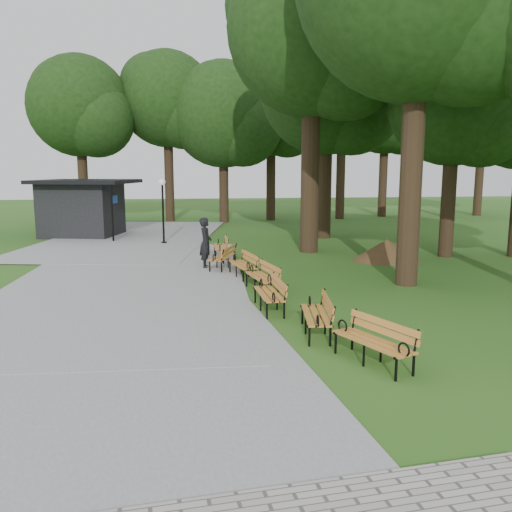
{
  "coord_description": "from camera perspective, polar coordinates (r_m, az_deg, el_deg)",
  "views": [
    {
      "loc": [
        -1.8,
        -14.43,
        3.72
      ],
      "look_at": [
        0.17,
        0.97,
        1.1
      ],
      "focal_mm": 36.87,
      "sensor_mm": 36.0,
      "label": 1
    }
  ],
  "objects": [
    {
      "name": "bench_3",
      "position": [
        15.89,
        0.62,
        -2.33
      ],
      "size": [
        1.0,
        1.99,
        0.88
      ],
      "primitive_type": null,
      "rotation": [
        0.0,
        0.0,
        -1.38
      ],
      "color": "#C1762C",
      "rests_on": "ground"
    },
    {
      "name": "person",
      "position": [
        19.61,
        -5.49,
        1.41
      ],
      "size": [
        0.5,
        0.72,
        1.9
      ],
      "primitive_type": "imported",
      "rotation": [
        0.0,
        0.0,
        1.5
      ],
      "color": "black",
      "rests_on": "ground"
    },
    {
      "name": "bench_6",
      "position": [
        22.01,
        -3.89,
        0.99
      ],
      "size": [
        0.68,
        1.91,
        0.88
      ],
      "primitive_type": null,
      "rotation": [
        0.0,
        0.0,
        -1.59
      ],
      "color": "#C1762C",
      "rests_on": "ground"
    },
    {
      "name": "lamp_post",
      "position": [
        26.11,
        -10.1,
        6.29
      ],
      "size": [
        0.32,
        0.32,
        3.18
      ],
      "color": "black",
      "rests_on": "ground"
    },
    {
      "name": "ground",
      "position": [
        15.01,
        -0.19,
        -4.77
      ],
      "size": [
        100.0,
        100.0,
        0.0
      ],
      "primitive_type": "plane",
      "color": "#265518",
      "rests_on": "ground"
    },
    {
      "name": "tree_backdrop",
      "position": [
        38.54,
        4.56,
        16.29
      ],
      "size": [
        36.39,
        9.86,
        16.48
      ],
      "primitive_type": null,
      "color": "black",
      "rests_on": "ground"
    },
    {
      "name": "bench_2",
      "position": [
        13.82,
        1.41,
        -4.15
      ],
      "size": [
        0.74,
        1.93,
        0.88
      ],
      "primitive_type": null,
      "rotation": [
        0.0,
        0.0,
        -1.52
      ],
      "color": "#C1762C",
      "rests_on": "ground"
    },
    {
      "name": "bench_1",
      "position": [
        11.96,
        6.49,
        -6.41
      ],
      "size": [
        0.87,
        1.97,
        0.88
      ],
      "primitive_type": null,
      "rotation": [
        0.0,
        0.0,
        -1.7
      ],
      "color": "#C1762C",
      "rests_on": "ground"
    },
    {
      "name": "lawn_tree_4",
      "position": [
        28.47,
        7.63,
        17.55
      ],
      "size": [
        6.82,
        6.82,
        11.17
      ],
      "color": "black",
      "rests_on": "ground"
    },
    {
      "name": "kiosk",
      "position": [
        30.34,
        -18.38,
        4.97
      ],
      "size": [
        5.77,
        5.3,
        3.07
      ],
      "primitive_type": null,
      "rotation": [
        0.0,
        0.0,
        -0.24
      ],
      "color": "black",
      "rests_on": "ground"
    },
    {
      "name": "lawn_tree_2",
      "position": [
        24.0,
        6.15,
        23.07
      ],
      "size": [
        7.21,
        7.21,
        13.02
      ],
      "color": "black",
      "rests_on": "ground"
    },
    {
      "name": "dirt_mound",
      "position": [
        21.82,
        14.0,
        0.64
      ],
      "size": [
        2.31,
        2.31,
        0.87
      ],
      "primitive_type": "cone",
      "color": "#47301C",
      "rests_on": "ground"
    },
    {
      "name": "bench_0",
      "position": [
        10.37,
        12.56,
        -9.11
      ],
      "size": [
        1.36,
        2.0,
        0.88
      ],
      "primitive_type": null,
      "rotation": [
        0.0,
        0.0,
        -1.15
      ],
      "color": "#C1762C",
      "rests_on": "ground"
    },
    {
      "name": "lawn_tree_1",
      "position": [
        23.52,
        20.72,
        15.63
      ],
      "size": [
        5.43,
        5.43,
        9.21
      ],
      "color": "black",
      "rests_on": "ground"
    },
    {
      "name": "path",
      "position": [
        17.95,
        -14.2,
        -2.58
      ],
      "size": [
        12.0,
        38.0,
        0.06
      ],
      "primitive_type": "cube",
      "color": "gray",
      "rests_on": "ground"
    },
    {
      "name": "bench_4",
      "position": [
        17.92,
        -1.48,
        -0.97
      ],
      "size": [
        0.99,
        1.99,
        0.88
      ],
      "primitive_type": null,
      "rotation": [
        0.0,
        0.0,
        -1.38
      ],
      "color": "#C1762C",
      "rests_on": "ground"
    },
    {
      "name": "bench_5",
      "position": [
        19.49,
        -3.66,
        -0.13
      ],
      "size": [
        1.29,
        2.0,
        0.88
      ],
      "primitive_type": null,
      "rotation": [
        0.0,
        0.0,
        -1.94
      ],
      "color": "#C1762C",
      "rests_on": "ground"
    }
  ]
}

